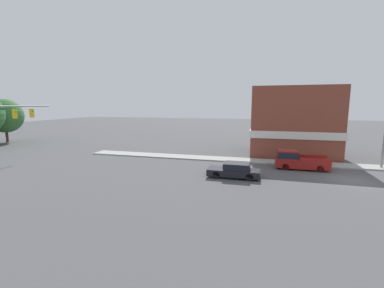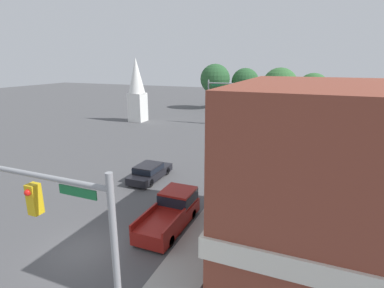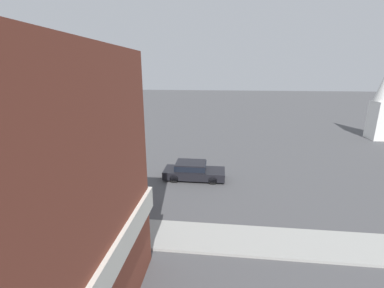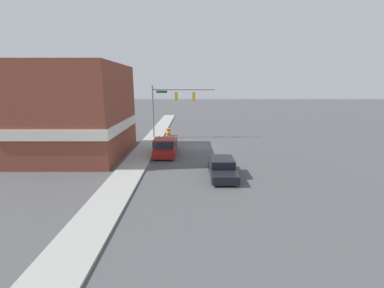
% 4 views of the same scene
% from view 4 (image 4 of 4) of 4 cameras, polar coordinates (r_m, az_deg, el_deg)
% --- Properties ---
extents(ground_plane, '(200.00, 200.00, 0.00)m').
position_cam_4_polar(ground_plane, '(30.03, 1.13, -0.37)').
color(ground_plane, '#4C4C4F').
extents(sidewalk_curb, '(2.40, 60.00, 0.14)m').
position_cam_4_polar(sidewalk_curb, '(30.44, -9.66, -0.24)').
color(sidewalk_curb, '#9E9E99').
rests_on(sidewalk_curb, ground).
extents(near_signal_assembly, '(8.12, 0.49, 6.87)m').
position_cam_4_polar(near_signal_assembly, '(33.76, -4.41, 9.68)').
color(near_signal_assembly, gray).
rests_on(near_signal_assembly, ground).
extents(car_lead, '(1.92, 4.75, 1.38)m').
position_cam_4_polar(car_lead, '(20.17, 6.72, -5.06)').
color(car_lead, black).
rests_on(car_lead, ground).
extents(pickup_truck_parked, '(2.06, 5.24, 1.93)m').
position_cam_4_polar(pickup_truck_parked, '(25.75, -5.95, -0.55)').
color(pickup_truck_parked, black).
rests_on(pickup_truck_parked, ground).
extents(construction_barrel, '(0.66, 0.66, 1.02)m').
position_cam_4_polar(construction_barrel, '(35.98, -5.29, 2.66)').
color(construction_barrel, orange).
rests_on(construction_barrel, ground).
extents(corner_brick_building, '(9.48, 10.90, 8.92)m').
position_cam_4_polar(corner_brick_building, '(27.83, -24.33, 6.45)').
color(corner_brick_building, brown).
rests_on(corner_brick_building, ground).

